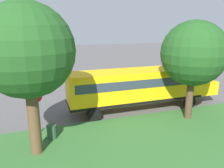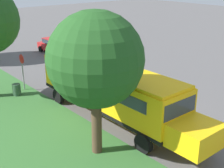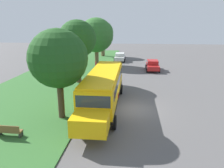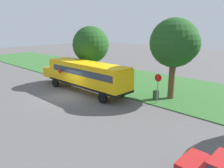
{
  "view_description": "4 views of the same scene",
  "coord_description": "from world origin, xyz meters",
  "px_view_note": "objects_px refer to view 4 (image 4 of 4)",
  "views": [
    {
      "loc": [
        -17.51,
        7.39,
        6.4
      ],
      "look_at": [
        -0.68,
        1.67,
        1.69
      ],
      "focal_mm": 35.0,
      "sensor_mm": 36.0,
      "label": 1
    },
    {
      "loc": [
        -13.41,
        -12.88,
        8.29
      ],
      "look_at": [
        -2.25,
        0.47,
        1.97
      ],
      "focal_mm": 50.0,
      "sensor_mm": 36.0,
      "label": 2
    },
    {
      "loc": [
        -0.12,
        -17.59,
        7.19
      ],
      "look_at": [
        -2.13,
        2.37,
        1.51
      ],
      "focal_mm": 35.0,
      "sensor_mm": 36.0,
      "label": 3
    },
    {
      "loc": [
        11.52,
        17.72,
        6.7
      ],
      "look_at": [
        -2.26,
        4.36,
        1.68
      ],
      "focal_mm": 35.0,
      "sensor_mm": 36.0,
      "label": 4
    }
  ],
  "objects_px": {
    "oak_tree_beside_bus": "(90,44)",
    "trash_bin": "(156,95)",
    "stop_sign": "(158,85)",
    "park_bench": "(89,72)",
    "school_bus": "(85,74)",
    "oak_tree_roadside_mid": "(176,43)"
  },
  "relations": [
    {
      "from": "oak_tree_beside_bus",
      "to": "trash_bin",
      "type": "relative_size",
      "value": 7.6
    },
    {
      "from": "stop_sign",
      "to": "trash_bin",
      "type": "height_order",
      "value": "stop_sign"
    },
    {
      "from": "park_bench",
      "to": "trash_bin",
      "type": "relative_size",
      "value": 1.79
    },
    {
      "from": "park_bench",
      "to": "oak_tree_beside_bus",
      "type": "bearing_deg",
      "value": 52.59
    },
    {
      "from": "school_bus",
      "to": "oak_tree_beside_bus",
      "type": "xyz_separation_m",
      "value": [
        -2.8,
        -2.45,
        2.78
      ]
    },
    {
      "from": "oak_tree_roadside_mid",
      "to": "park_bench",
      "type": "relative_size",
      "value": 4.7
    },
    {
      "from": "oak_tree_beside_bus",
      "to": "trash_bin",
      "type": "bearing_deg",
      "value": 90.43
    },
    {
      "from": "park_bench",
      "to": "oak_tree_roadside_mid",
      "type": "bearing_deg",
      "value": 84.82
    },
    {
      "from": "stop_sign",
      "to": "trash_bin",
      "type": "xyz_separation_m",
      "value": [
        -0.89,
        -0.71,
        -1.29
      ]
    },
    {
      "from": "oak_tree_beside_bus",
      "to": "park_bench",
      "type": "height_order",
      "value": "oak_tree_beside_bus"
    },
    {
      "from": "oak_tree_roadside_mid",
      "to": "trash_bin",
      "type": "bearing_deg",
      "value": -40.92
    },
    {
      "from": "school_bus",
      "to": "oak_tree_beside_bus",
      "type": "height_order",
      "value": "oak_tree_beside_bus"
    },
    {
      "from": "stop_sign",
      "to": "park_bench",
      "type": "height_order",
      "value": "stop_sign"
    },
    {
      "from": "school_bus",
      "to": "oak_tree_beside_bus",
      "type": "bearing_deg",
      "value": -138.89
    },
    {
      "from": "oak_tree_roadside_mid",
      "to": "park_bench",
      "type": "xyz_separation_m",
      "value": [
        -1.24,
        -13.74,
        -4.8
      ]
    },
    {
      "from": "park_bench",
      "to": "stop_sign",
      "type": "bearing_deg",
      "value": 75.89
    },
    {
      "from": "oak_tree_roadside_mid",
      "to": "stop_sign",
      "type": "relative_size",
      "value": 2.76
    },
    {
      "from": "school_bus",
      "to": "oak_tree_roadside_mid",
      "type": "xyz_separation_m",
      "value": [
        -4.1,
        7.96,
        3.35
      ]
    },
    {
      "from": "oak_tree_roadside_mid",
      "to": "park_bench",
      "type": "bearing_deg",
      "value": -95.18
    },
    {
      "from": "stop_sign",
      "to": "park_bench",
      "type": "xyz_separation_m",
      "value": [
        -3.36,
        -13.38,
        -1.26
      ]
    },
    {
      "from": "park_bench",
      "to": "trash_bin",
      "type": "height_order",
      "value": "park_bench"
    },
    {
      "from": "oak_tree_roadside_mid",
      "to": "stop_sign",
      "type": "distance_m",
      "value": 4.14
    }
  ]
}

